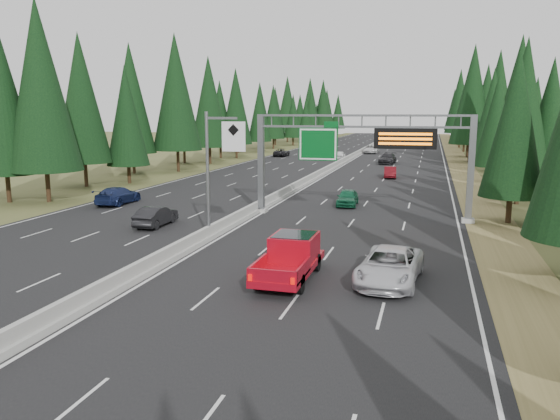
% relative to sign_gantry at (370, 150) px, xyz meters
% --- Properties ---
extents(road, '(32.00, 260.00, 0.08)m').
position_rel_sign_gantry_xyz_m(road, '(-8.92, 45.12, -5.23)').
color(road, black).
rests_on(road, ground).
extents(shoulder_right, '(3.60, 260.00, 0.06)m').
position_rel_sign_gantry_xyz_m(shoulder_right, '(8.88, 45.12, -5.24)').
color(shoulder_right, olive).
rests_on(shoulder_right, ground).
extents(shoulder_left, '(3.60, 260.00, 0.06)m').
position_rel_sign_gantry_xyz_m(shoulder_left, '(-26.72, 45.12, -5.24)').
color(shoulder_left, '#4C5527').
rests_on(shoulder_left, ground).
extents(median_barrier, '(0.70, 260.00, 0.85)m').
position_rel_sign_gantry_xyz_m(median_barrier, '(-8.92, 45.12, -4.85)').
color(median_barrier, '#9A9994').
rests_on(median_barrier, road).
extents(sign_gantry, '(16.75, 0.98, 7.80)m').
position_rel_sign_gantry_xyz_m(sign_gantry, '(0.00, 0.00, 0.00)').
color(sign_gantry, slate).
rests_on(sign_gantry, road).
extents(hov_sign_pole, '(2.80, 0.50, 8.00)m').
position_rel_sign_gantry_xyz_m(hov_sign_pole, '(-8.33, -9.92, -0.54)').
color(hov_sign_pole, slate).
rests_on(hov_sign_pole, road).
extents(tree_row_right, '(11.80, 242.31, 18.97)m').
position_rel_sign_gantry_xyz_m(tree_row_right, '(13.14, 35.46, 3.93)').
color(tree_row_right, black).
rests_on(tree_row_right, ground).
extents(tree_row_left, '(11.53, 242.98, 18.80)m').
position_rel_sign_gantry_xyz_m(tree_row_left, '(-31.12, 38.28, 3.87)').
color(tree_row_left, black).
rests_on(tree_row_left, ground).
extents(silver_minivan, '(3.16, 6.02, 1.62)m').
position_rel_sign_gantry_xyz_m(silver_minivan, '(2.82, -16.00, -4.38)').
color(silver_minivan, silver).
rests_on(silver_minivan, road).
extents(red_pickup, '(2.23, 6.24, 2.03)m').
position_rel_sign_gantry_xyz_m(red_pickup, '(-1.85, -16.30, -4.06)').
color(red_pickup, black).
rests_on(red_pickup, road).
extents(car_ahead_green, '(1.87, 4.25, 1.42)m').
position_rel_sign_gantry_xyz_m(car_ahead_green, '(-2.33, 5.12, -4.48)').
color(car_ahead_green, '#155D3B').
rests_on(car_ahead_green, road).
extents(car_ahead_dkred, '(1.76, 4.23, 1.36)m').
position_rel_sign_gantry_xyz_m(car_ahead_dkred, '(-0.30, 26.86, -4.51)').
color(car_ahead_dkred, maroon).
rests_on(car_ahead_dkred, road).
extents(car_ahead_dkgrey, '(2.61, 5.78, 1.64)m').
position_rel_sign_gantry_xyz_m(car_ahead_dkgrey, '(-2.11, 45.82, -4.37)').
color(car_ahead_dkgrey, black).
rests_on(car_ahead_dkgrey, road).
extents(car_ahead_white, '(2.71, 5.87, 1.63)m').
position_rel_sign_gantry_xyz_m(car_ahead_white, '(-7.01, 67.92, -4.37)').
color(car_ahead_white, silver).
rests_on(car_ahead_white, road).
extents(car_ahead_far, '(2.03, 4.44, 1.48)m').
position_rel_sign_gantry_xyz_m(car_ahead_far, '(-4.45, 97.02, -4.45)').
color(car_ahead_far, black).
rests_on(car_ahead_far, road).
extents(car_onc_near, '(1.59, 4.33, 1.42)m').
position_rel_sign_gantry_xyz_m(car_onc_near, '(-14.14, -7.08, -4.48)').
color(car_onc_near, black).
rests_on(car_onc_near, road).
extents(car_onc_blue, '(2.26, 5.30, 1.52)m').
position_rel_sign_gantry_xyz_m(car_onc_blue, '(-21.92, 0.59, -4.43)').
color(car_onc_blue, '#16224E').
rests_on(car_onc_blue, road).
extents(car_onc_white, '(2.29, 4.83, 1.59)m').
position_rel_sign_gantry_xyz_m(car_onc_white, '(-10.42, 50.19, -4.39)').
color(car_onc_white, white).
rests_on(car_onc_white, road).
extents(car_onc_far, '(2.49, 5.04, 1.37)m').
position_rel_sign_gantry_xyz_m(car_onc_far, '(-22.11, 55.77, -4.50)').
color(car_onc_far, black).
rests_on(car_onc_far, road).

